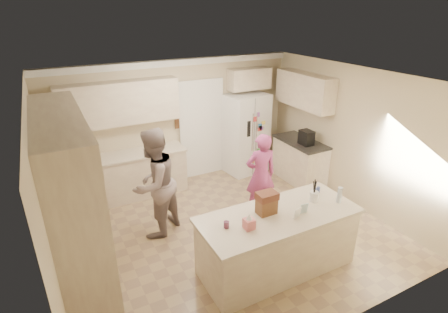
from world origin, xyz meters
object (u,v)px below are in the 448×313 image
teen_boy (154,184)px  refrigerator (246,134)px  dollhouse_body (266,206)px  utensil_crock (314,196)px  tissue_box (249,224)px  island_base (277,243)px  teen_girl (261,175)px  coffee_maker (306,138)px

teen_boy → refrigerator: bearing=174.4°
dollhouse_body → utensil_crock: bearing=-3.6°
refrigerator → utensil_crock: refrigerator is taller
tissue_box → utensil_crock: bearing=7.1°
refrigerator → island_base: bearing=-120.8°
tissue_box → teen_girl: size_ratio=0.09×
teen_boy → utensil_crock: bearing=105.1°
dollhouse_body → coffee_maker: bearing=39.3°
refrigerator → dollhouse_body: size_ratio=6.92×
tissue_box → dollhouse_body: dollhouse_body is taller
coffee_maker → island_base: coffee_maker is taller
refrigerator → tissue_box: size_ratio=12.86×
refrigerator → coffee_maker: 1.41m
island_base → tissue_box: bearing=-169.7°
utensil_crock → dollhouse_body: dollhouse_body is taller
refrigerator → coffee_maker: bearing=-66.1°
tissue_box → refrigerator: bearing=59.8°
island_base → utensil_crock: 0.86m
coffee_maker → teen_girl: 1.56m
island_base → teen_girl: teen_girl is taller
dollhouse_body → teen_girl: 1.51m
dollhouse_body → tissue_box: bearing=-153.4°
coffee_maker → teen_girl: teen_girl is taller
coffee_maker → island_base: 2.87m
utensil_crock → dollhouse_body: (-0.80, 0.05, 0.04)m
island_base → dollhouse_body: (-0.15, 0.10, 0.60)m
teen_girl → utensil_crock: bearing=102.5°
tissue_box → island_base: bearing=10.3°
tissue_box → dollhouse_body: bearing=26.6°
island_base → teen_girl: size_ratio=1.41×
coffee_maker → island_base: bearing=-137.2°
teen_girl → dollhouse_body: bearing=70.0°
utensil_crock → dollhouse_body: 0.80m
teen_boy → teen_girl: teen_boy is taller
refrigerator → tissue_box: refrigerator is taller
coffee_maker → tissue_box: 3.28m
island_base → tissue_box: (-0.55, -0.10, 0.56)m
island_base → tissue_box: size_ratio=15.71×
island_base → teen_boy: (-1.26, 1.66, 0.49)m
island_base → dollhouse_body: 0.62m
utensil_crock → teen_boy: 2.50m
refrigerator → utensil_crock: 3.12m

